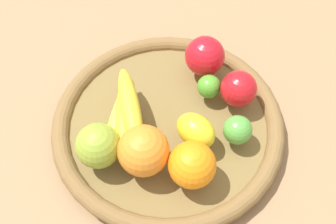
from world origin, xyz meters
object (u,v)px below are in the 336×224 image
(orange_1, at_px, (144,151))
(apple_2, at_px, (205,56))
(lime_0, at_px, (209,87))
(banana_bunch, at_px, (125,113))
(orange_0, at_px, (192,165))
(apple_1, at_px, (98,146))
(lemon_0, at_px, (196,131))
(lime_1, at_px, (238,130))
(apple_0, at_px, (239,89))

(orange_1, distance_m, apple_2, 0.23)
(orange_1, relative_size, lime_0, 1.93)
(banana_bunch, height_order, lime_0, banana_bunch)
(orange_0, distance_m, apple_1, 0.15)
(lemon_0, height_order, apple_1, apple_1)
(lime_1, distance_m, apple_0, 0.08)
(apple_0, bearing_deg, lime_0, 98.62)
(lime_1, relative_size, lemon_0, 0.69)
(apple_1, bearing_deg, orange_1, -75.69)
(lemon_0, distance_m, apple_2, 0.16)
(orange_0, xyz_separation_m, apple_2, (0.22, 0.06, -0.00))
(apple_1, bearing_deg, lime_1, -57.08)
(apple_1, bearing_deg, apple_2, -19.68)
(banana_bunch, xyz_separation_m, lime_0, (0.12, -0.11, -0.01))
(lime_1, height_order, apple_2, apple_2)
(orange_0, height_order, apple_2, orange_0)
(orange_1, bearing_deg, banana_bunch, 47.77)
(apple_1, bearing_deg, lime_0, -31.05)
(lemon_0, height_order, lime_0, lemon_0)
(orange_0, bearing_deg, apple_2, 15.80)
(orange_0, bearing_deg, banana_bunch, 71.21)
(apple_0, bearing_deg, banana_bunch, 128.18)
(lime_0, relative_size, apple_0, 0.66)
(lemon_0, distance_m, apple_0, 0.11)
(orange_0, distance_m, lime_0, 0.17)
(apple_0, bearing_deg, apple_1, 140.12)
(lemon_0, relative_size, apple_0, 1.11)
(orange_1, distance_m, lemon_0, 0.10)
(banana_bunch, bearing_deg, apple_1, 173.69)
(orange_1, xyz_separation_m, apple_1, (-0.02, 0.07, -0.00))
(apple_2, bearing_deg, orange_0, -164.20)
(apple_2, height_order, apple_1, same)
(apple_2, height_order, lime_0, apple_2)
(orange_1, xyz_separation_m, apple_0, (0.18, -0.10, -0.01))
(apple_2, bearing_deg, apple_1, 160.32)
(orange_0, height_order, apple_1, orange_0)
(banana_bunch, distance_m, apple_0, 0.20)
(lime_1, distance_m, lime_0, 0.10)
(orange_0, xyz_separation_m, apple_1, (-0.03, 0.15, -0.00))
(lemon_0, bearing_deg, apple_1, 126.07)
(apple_2, bearing_deg, lime_1, -138.98)
(lime_0, height_order, apple_0, apple_0)
(orange_0, relative_size, banana_bunch, 0.43)
(lime_1, xyz_separation_m, lime_0, (0.07, 0.08, -0.00))
(apple_2, distance_m, apple_0, 0.09)
(lime_0, bearing_deg, lemon_0, -172.40)
(orange_1, height_order, apple_1, orange_1)
(lime_1, relative_size, banana_bunch, 0.28)
(lemon_0, distance_m, apple_1, 0.16)
(orange_1, height_order, lemon_0, orange_1)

